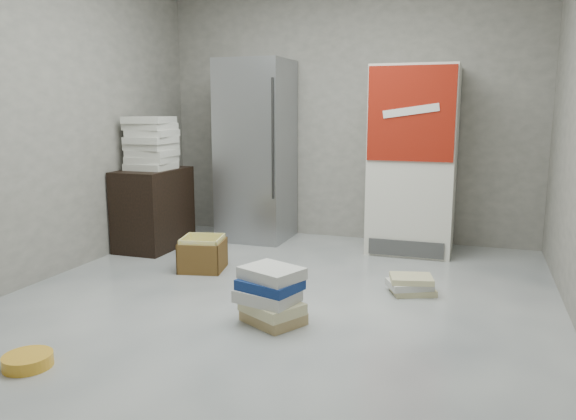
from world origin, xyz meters
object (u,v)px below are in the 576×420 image
(coke_cooler, at_px, (413,160))
(cardboard_box, at_px, (203,256))
(wood_shelf, at_px, (154,209))
(steel_fridge, at_px, (256,151))
(phonebook_stack_main, at_px, (271,296))

(coke_cooler, bearing_deg, cardboard_box, -141.73)
(coke_cooler, bearing_deg, wood_shelf, -163.72)
(steel_fridge, bearing_deg, coke_cooler, -0.18)
(coke_cooler, height_order, wood_shelf, coke_cooler)
(coke_cooler, height_order, phonebook_stack_main, coke_cooler)
(phonebook_stack_main, xyz_separation_m, cardboard_box, (-1.00, 0.98, -0.07))
(phonebook_stack_main, bearing_deg, wood_shelf, 162.18)
(phonebook_stack_main, distance_m, cardboard_box, 1.40)
(wood_shelf, height_order, cardboard_box, wood_shelf)
(steel_fridge, distance_m, coke_cooler, 1.65)
(phonebook_stack_main, relative_size, cardboard_box, 1.11)
(steel_fridge, relative_size, coke_cooler, 1.06)
(steel_fridge, bearing_deg, wood_shelf, -138.69)
(coke_cooler, xyz_separation_m, cardboard_box, (-1.64, -1.29, -0.78))
(coke_cooler, height_order, cardboard_box, coke_cooler)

